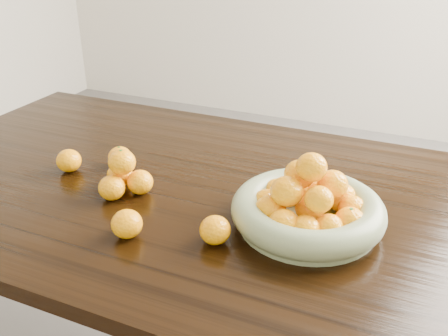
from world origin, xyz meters
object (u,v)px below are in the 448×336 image
at_px(fruit_bowl, 308,208).
at_px(orange_pyramid, 123,176).
at_px(dining_table, 237,224).
at_px(loose_orange_0, 120,157).

distance_m(fruit_bowl, orange_pyramid, 0.47).
height_order(dining_table, orange_pyramid, orange_pyramid).
bearing_deg(dining_table, orange_pyramid, -159.16).
height_order(orange_pyramid, loose_orange_0, orange_pyramid).
relative_size(dining_table, orange_pyramid, 14.45).
xyz_separation_m(dining_table, loose_orange_0, (-0.36, 0.02, 0.12)).
relative_size(fruit_bowl, loose_orange_0, 5.27).
distance_m(dining_table, fruit_bowl, 0.25).
bearing_deg(fruit_bowl, dining_table, 161.53).
bearing_deg(dining_table, fruit_bowl, -18.47).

